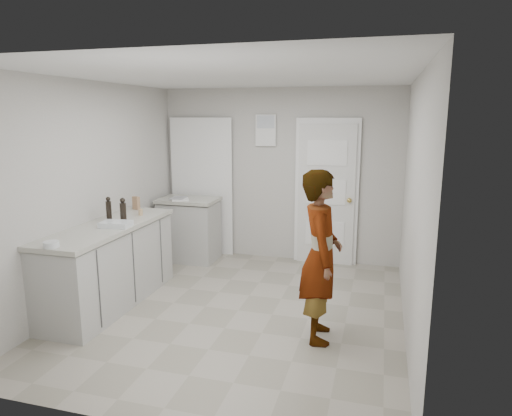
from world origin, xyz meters
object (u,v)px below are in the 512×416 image
(baking_dish, at_px, (116,224))
(egg_bowl, at_px, (51,244))
(person, at_px, (321,256))
(oil_cruet_a, at_px, (123,210))
(spice_jar, at_px, (141,212))
(cake_mix_box, at_px, (136,203))
(oil_cruet_b, at_px, (109,209))

(baking_dish, xyz_separation_m, egg_bowl, (-0.13, -0.86, 0.00))
(person, bearing_deg, oil_cruet_a, 71.24)
(spice_jar, xyz_separation_m, egg_bowl, (-0.10, -1.44, -0.01))
(cake_mix_box, height_order, spice_jar, cake_mix_box)
(cake_mix_box, distance_m, spice_jar, 0.38)
(cake_mix_box, xyz_separation_m, spice_jar, (0.23, -0.30, -0.04))
(baking_dish, height_order, egg_bowl, baking_dish)
(person, height_order, baking_dish, person)
(oil_cruet_b, relative_size, baking_dish, 0.82)
(cake_mix_box, height_order, oil_cruet_a, oil_cruet_a)
(spice_jar, distance_m, oil_cruet_a, 0.37)
(person, distance_m, oil_cruet_b, 2.53)
(cake_mix_box, xyz_separation_m, egg_bowl, (0.13, -1.74, -0.06))
(person, bearing_deg, oil_cruet_b, 71.70)
(oil_cruet_a, xyz_separation_m, baking_dish, (0.05, -0.23, -0.11))
(baking_dish, bearing_deg, spice_jar, 92.91)
(spice_jar, relative_size, baking_dish, 0.23)
(person, xyz_separation_m, baking_dish, (-2.25, 0.13, 0.13))
(person, relative_size, egg_bowl, 11.58)
(oil_cruet_b, xyz_separation_m, baking_dish, (0.24, -0.24, -0.11))
(oil_cruet_a, bearing_deg, person, -8.92)
(person, height_order, spice_jar, person)
(spice_jar, bearing_deg, cake_mix_box, 127.66)
(cake_mix_box, bearing_deg, spice_jar, -31.35)
(cake_mix_box, distance_m, oil_cruet_b, 0.65)
(person, xyz_separation_m, oil_cruet_b, (-2.49, 0.37, 0.24))
(oil_cruet_a, bearing_deg, spice_jar, 87.31)
(cake_mix_box, distance_m, baking_dish, 0.93)
(cake_mix_box, xyz_separation_m, baking_dish, (0.26, -0.89, -0.06))
(person, height_order, oil_cruet_b, person)
(spice_jar, relative_size, oil_cruet_a, 0.28)
(oil_cruet_b, height_order, egg_bowl, oil_cruet_b)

